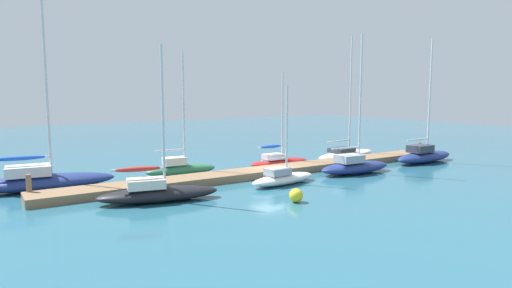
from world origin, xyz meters
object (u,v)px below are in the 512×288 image
object	(u,v)px
sailboat_2	(181,168)
mooring_buoy_yellow	(296,195)
sailboat_0	(42,179)
sailboat_5	(355,165)
sailboat_1	(157,191)
mooring_buoy_orange	(31,178)
sailboat_6	(346,152)
sailboat_7	(424,155)
sailboat_4	(279,160)
sailboat_3	(283,177)

from	to	relation	value
sailboat_2	mooring_buoy_yellow	world-z (taller)	sailboat_2
sailboat_0	sailboat_5	distance (m)	20.82
sailboat_1	mooring_buoy_orange	size ratio (longest dim) A/B	16.09
sailboat_6	mooring_buoy_yellow	distance (m)	17.17
sailboat_1	sailboat_7	bearing A→B (deg)	13.57
sailboat_7	mooring_buoy_orange	bearing A→B (deg)	159.28
sailboat_4	sailboat_6	size ratio (longest dim) A/B	0.69
sailboat_3	sailboat_5	distance (m)	6.62
sailboat_2	sailboat_6	xyz separation A→B (m)	(16.06, -0.03, -0.12)
sailboat_2	sailboat_5	xyz separation A→B (m)	(11.02, -6.01, 0.01)
sailboat_0	sailboat_3	distance (m)	14.75
sailboat_2	mooring_buoy_yellow	bearing A→B (deg)	-73.58
sailboat_3	sailboat_5	world-z (taller)	sailboat_5
sailboat_7	sailboat_1	bearing A→B (deg)	177.94
sailboat_7	mooring_buoy_orange	size ratio (longest dim) A/B	19.74
sailboat_2	mooring_buoy_yellow	size ratio (longest dim) A/B	11.49
mooring_buoy_yellow	sailboat_5	bearing A→B (deg)	25.93
sailboat_1	sailboat_5	xyz separation A→B (m)	(14.97, 0.06, 0.03)
sailboat_0	sailboat_3	size ratio (longest dim) A/B	2.06
sailboat_2	sailboat_7	world-z (taller)	sailboat_7
sailboat_5	mooring_buoy_yellow	world-z (taller)	sailboat_5
sailboat_2	sailboat_3	distance (m)	7.59
sailboat_1	sailboat_7	world-z (taller)	sailboat_7
sailboat_5	sailboat_2	bearing A→B (deg)	154.20
sailboat_1	sailboat_2	distance (m)	7.25
sailboat_2	sailboat_6	size ratio (longest dim) A/B	0.80
sailboat_1	sailboat_5	distance (m)	14.97
sailboat_1	sailboat_5	world-z (taller)	sailboat_5
sailboat_7	mooring_buoy_orange	xyz separation A→B (m)	(-28.74, 9.08, -0.36)
sailboat_4	sailboat_6	distance (m)	7.89
mooring_buoy_orange	sailboat_2	bearing A→B (deg)	-20.85
sailboat_7	mooring_buoy_orange	distance (m)	30.15
sailboat_0	sailboat_2	distance (m)	8.81
sailboat_3	sailboat_4	distance (m)	6.84
mooring_buoy_yellow	mooring_buoy_orange	bearing A→B (deg)	129.69
mooring_buoy_yellow	sailboat_1	bearing A→B (deg)	146.07
sailboat_1	sailboat_6	xyz separation A→B (m)	(20.02, 6.04, -0.10)
sailboat_1	mooring_buoy_orange	distance (m)	10.86
sailboat_4	mooring_buoy_yellow	size ratio (longest dim) A/B	9.91
sailboat_2	sailboat_6	world-z (taller)	sailboat_6
mooring_buoy_yellow	sailboat_7	bearing A→B (deg)	15.04
sailboat_2	mooring_buoy_yellow	distance (m)	10.51
sailboat_2	mooring_buoy_orange	world-z (taller)	sailboat_2
sailboat_1	sailboat_4	distance (m)	13.36
sailboat_0	mooring_buoy_orange	world-z (taller)	sailboat_0
sailboat_0	mooring_buoy_orange	distance (m)	3.12
sailboat_1	sailboat_7	distance (m)	23.58
sailboat_0	mooring_buoy_orange	bearing A→B (deg)	101.94
mooring_buoy_orange	sailboat_7	bearing A→B (deg)	-17.53
sailboat_3	sailboat_6	xyz separation A→B (m)	(11.66, 6.16, 0.00)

